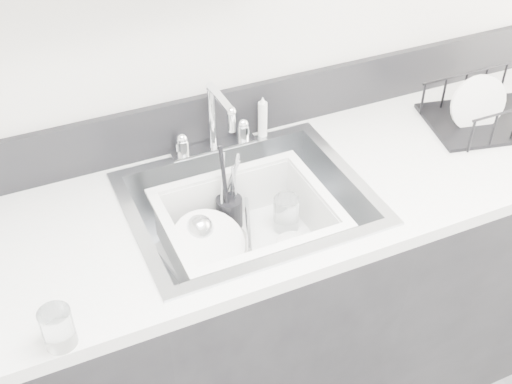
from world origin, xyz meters
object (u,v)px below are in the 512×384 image
counter_run (249,313)px  wash_tub (248,231)px  sink (249,224)px  dish_rack (489,105)px

counter_run → wash_tub: size_ratio=7.05×
sink → counter_run: bearing=0.0°
counter_run → dish_rack: 0.98m
counter_run → dish_rack: (0.83, 0.04, 0.52)m
sink → dish_rack: (0.83, 0.04, 0.15)m
counter_run → wash_tub: 0.38m
counter_run → dish_rack: bearing=2.8°
wash_tub → dish_rack: bearing=5.2°
sink → dish_rack: bearing=2.8°
counter_run → sink: bearing=0.0°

